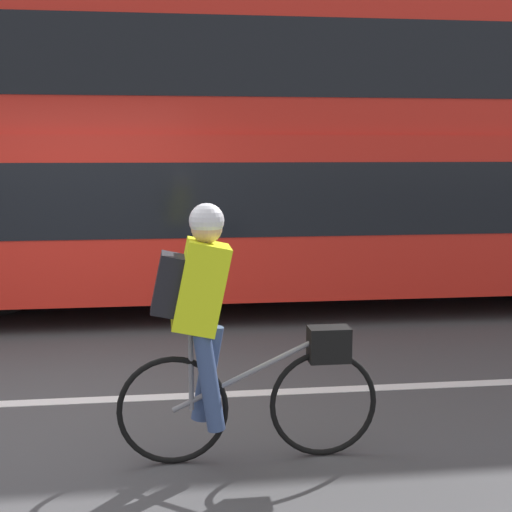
{
  "coord_description": "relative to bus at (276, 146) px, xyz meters",
  "views": [
    {
      "loc": [
        0.96,
        -5.39,
        1.94
      ],
      "look_at": [
        1.77,
        0.87,
        1.0
      ],
      "focal_mm": 50.0,
      "sensor_mm": 36.0,
      "label": 1
    }
  ],
  "objects": [
    {
      "name": "cyclist_on_bike",
      "position": [
        -1.04,
        -4.48,
        -1.11
      ],
      "size": [
        1.64,
        0.32,
        1.63
      ],
      "color": "black",
      "rests_on": "ground_plane"
    },
    {
      "name": "bus",
      "position": [
        0.0,
        0.0,
        0.0
      ],
      "size": [
        10.72,
        2.5,
        3.56
      ],
      "color": "black",
      "rests_on": "ground_plane"
    },
    {
      "name": "ground_plane",
      "position": [
        -2.33,
        -3.34,
        -1.98
      ],
      "size": [
        80.0,
        80.0,
        0.0
      ],
      "primitive_type": "plane",
      "color": "#424244"
    },
    {
      "name": "sidewalk_curb",
      "position": [
        -2.33,
        2.37,
        -1.92
      ],
      "size": [
        60.0,
        1.79,
        0.12
      ],
      "color": "#A8A399",
      "rests_on": "ground_plane"
    },
    {
      "name": "road_center_line",
      "position": [
        -2.33,
        -3.26,
        -1.98
      ],
      "size": [
        50.0,
        0.14,
        0.01
      ],
      "primitive_type": "cube",
      "color": "silver",
      "rests_on": "ground_plane"
    },
    {
      "name": "trash_bin",
      "position": [
        0.39,
        2.28,
        -1.43
      ],
      "size": [
        0.52,
        0.52,
        0.86
      ],
      "color": "#194C23",
      "rests_on": "sidewalk_curb"
    }
  ]
}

